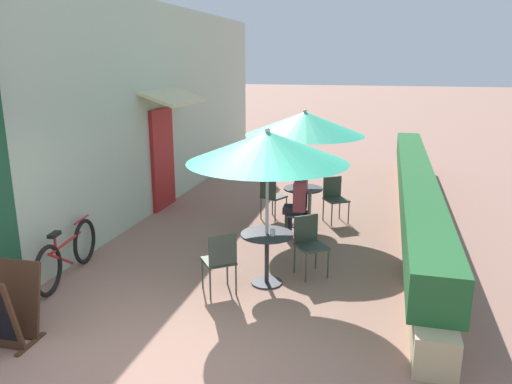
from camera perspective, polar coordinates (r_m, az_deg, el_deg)
ground_plane at (r=5.58m, az=-11.00°, el=-18.81°), size 120.00×120.00×0.00m
cafe_facade_wall at (r=11.01m, az=-10.57°, el=9.52°), size 0.98×11.83×4.20m
planter_hedge at (r=10.29m, az=17.72°, el=-0.08°), size 0.60×10.83×1.01m
patio_table_near at (r=6.99m, az=1.24°, el=-6.47°), size 0.73×0.73×0.75m
patio_umbrella_near at (r=6.60m, az=1.31°, el=5.16°), size 2.17×2.17×2.21m
cafe_chair_near_left at (r=7.34m, az=6.09°, el=-5.53°), size 0.56×0.56×0.87m
cafe_chair_near_right at (r=6.69m, az=-4.09°, el=-7.56°), size 0.56×0.56×0.87m
coffee_cup_near at (r=6.82m, az=1.93°, el=-4.63°), size 0.07×0.07×0.09m
patio_table_mid at (r=9.43m, az=5.39°, el=-0.84°), size 0.73×0.73×0.75m
patio_umbrella_mid at (r=9.14m, az=5.60°, el=7.80°), size 2.17×2.17×2.21m
cafe_chair_mid_left at (r=9.78m, az=1.77°, el=-0.25°), size 0.54×0.54×0.87m
cafe_chair_mid_right at (r=8.75m, az=5.41°, el=-2.15°), size 0.42×0.42×0.87m
seated_patron_mid_right at (r=8.71m, az=4.71°, el=-1.04°), size 0.42×0.35×1.25m
cafe_chair_mid_back at (r=9.80m, az=8.97°, el=-0.40°), size 0.55×0.55×0.87m
coffee_cup_mid at (r=9.51m, az=5.04°, el=0.96°), size 0.07×0.07×0.09m
bicycle_leaning at (r=7.72m, az=-20.75°, el=-6.64°), size 0.33×1.80×0.79m
menu_board at (r=6.28m, az=-26.91°, el=-11.65°), size 0.65×0.65×0.88m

